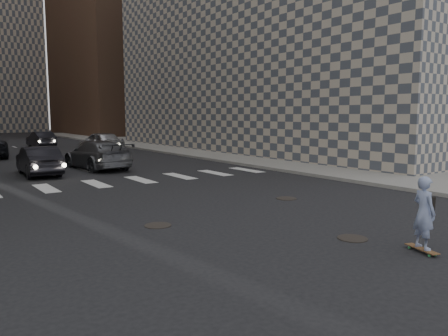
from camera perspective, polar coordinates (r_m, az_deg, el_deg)
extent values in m
plane|color=black|center=(11.67, 2.95, -7.34)|extent=(160.00, 160.00, 0.00)
cube|color=gray|center=(36.12, 1.63, 2.52)|extent=(13.00, 80.00, 0.15)
cube|color=#ADA08E|center=(38.28, 8.21, 19.15)|extent=(15.00, 33.00, 22.00)
cube|color=black|center=(29.25, 3.46, 5.24)|extent=(0.30, 18.00, 4.00)
cube|color=brown|center=(71.00, -12.49, 19.12)|extent=(18.00, 24.00, 36.00)
cylinder|color=black|center=(10.77, 16.44, -8.80)|extent=(0.70, 0.70, 0.02)
cylinder|color=black|center=(11.63, -8.63, -7.42)|extent=(0.70, 0.70, 0.02)
cylinder|color=black|center=(15.25, 8.15, -3.96)|extent=(0.70, 0.70, 0.02)
cube|color=brown|center=(10.24, 24.43, -9.59)|extent=(0.43, 0.84, 0.02)
cylinder|color=green|center=(10.00, 25.24, -10.31)|extent=(0.04, 0.06, 0.05)
cylinder|color=green|center=(10.10, 25.85, -10.18)|extent=(0.04, 0.06, 0.05)
cylinder|color=green|center=(10.41, 23.03, -9.53)|extent=(0.04, 0.06, 0.05)
cylinder|color=green|center=(10.51, 23.64, -9.41)|extent=(0.04, 0.06, 0.05)
imported|color=#96AEDA|center=(10.05, 24.66, -5.32)|extent=(0.52, 0.64, 1.54)
cube|color=black|center=(10.16, 25.22, -4.15)|extent=(0.16, 0.27, 0.29)
imported|color=black|center=(22.68, -23.05, 0.88)|extent=(1.61, 4.27, 1.39)
imported|color=#515258|center=(24.28, -16.21, 1.65)|extent=(2.51, 5.31, 1.50)
imported|color=#B2B3B9|center=(34.71, -15.80, 3.29)|extent=(2.49, 4.95, 1.62)
imported|color=black|center=(41.91, -22.80, 3.46)|extent=(1.76, 4.38, 1.41)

